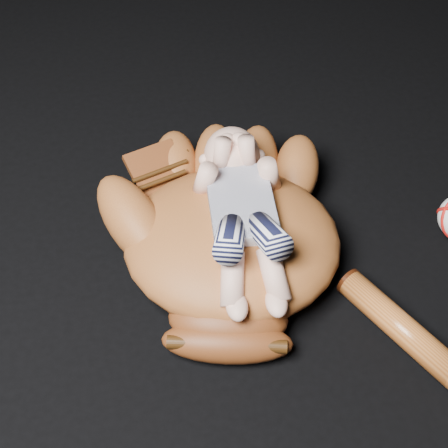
{
  "coord_description": "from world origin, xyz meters",
  "views": [
    {
      "loc": [
        -0.15,
        -0.59,
        0.95
      ],
      "look_at": [
        -0.03,
        0.17,
        0.09
      ],
      "focal_mm": 55.0,
      "sensor_mm": 36.0,
      "label": 1
    }
  ],
  "objects": [
    {
      "name": "baseball_glove",
      "position": [
        -0.02,
        0.15,
        0.08
      ],
      "size": [
        0.55,
        0.6,
        0.16
      ],
      "primitive_type": null,
      "rotation": [
        0.0,
        0.0,
        -0.21
      ],
      "color": "brown",
      "rests_on": "ground"
    },
    {
      "name": "newborn_baby",
      "position": [
        0.0,
        0.14,
        0.14
      ],
      "size": [
        0.19,
        0.38,
        0.15
      ],
      "primitive_type": null,
      "rotation": [
        0.0,
        0.0,
        -0.04
      ],
      "color": "#E0A890",
      "rests_on": "baseball_glove"
    }
  ]
}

